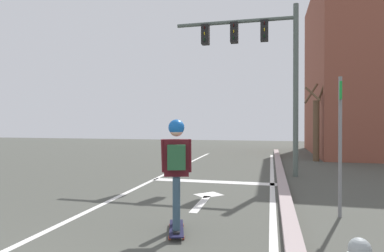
% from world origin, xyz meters
% --- Properties ---
extents(lane_line_center, '(0.12, 20.00, 0.01)m').
position_xyz_m(lane_line_center, '(-0.42, 6.00, 0.00)').
color(lane_line_center, silver).
rests_on(lane_line_center, ground).
extents(lane_line_curbside, '(0.12, 20.00, 0.01)m').
position_xyz_m(lane_line_curbside, '(2.91, 6.00, 0.00)').
color(lane_line_curbside, silver).
rests_on(lane_line_curbside, ground).
extents(stop_bar, '(3.48, 0.40, 0.01)m').
position_xyz_m(stop_bar, '(1.32, 7.72, 0.00)').
color(stop_bar, silver).
rests_on(stop_bar, ground).
extents(lane_arrow_stem, '(0.16, 1.40, 0.01)m').
position_xyz_m(lane_arrow_stem, '(1.50, 5.24, 0.00)').
color(lane_arrow_stem, silver).
rests_on(lane_arrow_stem, ground).
extents(lane_arrow_head, '(0.71, 0.71, 0.01)m').
position_xyz_m(lane_arrow_head, '(1.50, 6.09, 0.00)').
color(lane_arrow_head, silver).
rests_on(lane_arrow_head, ground).
extents(curb_strip, '(0.24, 24.00, 0.14)m').
position_xyz_m(curb_strip, '(3.16, 6.00, 0.07)').
color(curb_strip, '#A59392').
rests_on(curb_strip, ground).
extents(skateboard, '(0.43, 0.84, 0.08)m').
position_xyz_m(skateboard, '(1.51, 3.43, 0.07)').
color(skateboard, black).
rests_on(skateboard, ground).
extents(skater, '(0.43, 0.60, 1.61)m').
position_xyz_m(skater, '(1.52, 3.42, 1.09)').
color(skater, '#314A5C').
rests_on(skater, skateboard).
extents(traffic_signal_mast, '(3.85, 0.34, 5.30)m').
position_xyz_m(traffic_signal_mast, '(2.53, 9.22, 3.80)').
color(traffic_signal_mast, '#4F5A54').
rests_on(traffic_signal_mast, ground).
extents(street_sign_post, '(0.11, 0.44, 2.44)m').
position_xyz_m(street_sign_post, '(4.04, 4.89, 1.59)').
color(street_sign_post, slate).
rests_on(street_sign_post, ground).
extents(roadside_tree, '(0.99, 0.99, 3.61)m').
position_xyz_m(roadside_tree, '(4.78, 13.68, 1.53)').
color(roadside_tree, brown).
rests_on(roadside_tree, ground).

